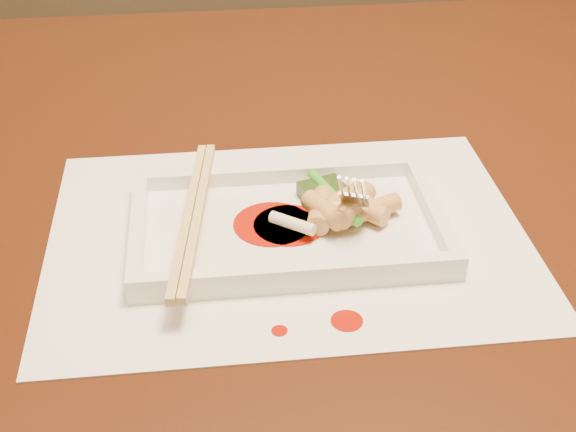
{
  "coord_description": "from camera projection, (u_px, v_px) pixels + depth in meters",
  "views": [
    {
      "loc": [
        -0.04,
        -0.66,
        1.14
      ],
      "look_at": [
        0.02,
        -0.11,
        0.77
      ],
      "focal_mm": 50.0,
      "sensor_mm": 36.0,
      "label": 1
    }
  ],
  "objects": [
    {
      "name": "sauce_blob_1",
      "position": [
        289.0,
        225.0,
        0.67
      ],
      "size": [
        0.06,
        0.06,
        0.0
      ],
      "primitive_type": "cylinder",
      "color": "#A61304",
      "rests_on": "plate_base"
    },
    {
      "name": "sauce_blob_0",
      "position": [
        272.0,
        224.0,
        0.67
      ],
      "size": [
        0.07,
        0.07,
        0.0
      ],
      "primitive_type": "cylinder",
      "color": "#A61304",
      "rests_on": "plate_base"
    },
    {
      "name": "chopstick_a",
      "position": [
        188.0,
        215.0,
        0.65
      ],
      "size": [
        0.04,
        0.22,
        0.01
      ],
      "primitive_type": "cube",
      "rotation": [
        0.0,
        0.0,
        -0.13
      ],
      "color": "tan",
      "rests_on": "plate_rim_near"
    },
    {
      "name": "veg_piece",
      "position": [
        322.0,
        191.0,
        0.7
      ],
      "size": [
        0.04,
        0.04,
        0.01
      ],
      "primitive_type": "cube",
      "rotation": [
        0.0,
        0.0,
        0.3
      ],
      "color": "black",
      "rests_on": "plate_base"
    },
    {
      "name": "rice_cake_4",
      "position": [
        344.0,
        209.0,
        0.67
      ],
      "size": [
        0.05,
        0.02,
        0.02
      ],
      "primitive_type": "cylinder",
      "rotation": [
        1.57,
        0.0,
        1.68
      ],
      "color": "tan",
      "rests_on": "plate_base"
    },
    {
      "name": "table",
      "position": [
        257.0,
        256.0,
        0.82
      ],
      "size": [
        1.4,
        0.9,
        0.75
      ],
      "color": "black",
      "rests_on": "ground"
    },
    {
      "name": "rice_cake_1",
      "position": [
        344.0,
        200.0,
        0.69
      ],
      "size": [
        0.04,
        0.04,
        0.02
      ],
      "primitive_type": "cylinder",
      "rotation": [
        1.57,
        0.0,
        2.21
      ],
      "color": "tan",
      "rests_on": "plate_base"
    },
    {
      "name": "plate_rim_left",
      "position": [
        138.0,
        229.0,
        0.66
      ],
      "size": [
        0.01,
        0.14,
        0.01
      ],
      "primitive_type": "cube",
      "color": "white",
      "rests_on": "plate_base"
    },
    {
      "name": "rice_cake_0",
      "position": [
        321.0,
        210.0,
        0.67
      ],
      "size": [
        0.03,
        0.05,
        0.02
      ],
      "primitive_type": "cylinder",
      "rotation": [
        1.57,
        0.0,
        2.89
      ],
      "color": "tan",
      "rests_on": "plate_base"
    },
    {
      "name": "sauce_splatter_a",
      "position": [
        347.0,
        321.0,
        0.58
      ],
      "size": [
        0.02,
        0.02,
        0.0
      ],
      "primitive_type": "cylinder",
      "color": "#A61304",
      "rests_on": "placemat"
    },
    {
      "name": "sauce_blob_2",
      "position": [
        291.0,
        224.0,
        0.67
      ],
      "size": [
        0.04,
        0.04,
        0.0
      ],
      "primitive_type": "cylinder",
      "color": "#A61304",
      "rests_on": "plate_base"
    },
    {
      "name": "plate_rim_far",
      "position": [
        279.0,
        174.0,
        0.73
      ],
      "size": [
        0.26,
        0.01,
        0.01
      ],
      "primitive_type": "cube",
      "color": "white",
      "rests_on": "plate_base"
    },
    {
      "name": "rice_cake_3",
      "position": [
        362.0,
        209.0,
        0.67
      ],
      "size": [
        0.04,
        0.04,
        0.02
      ],
      "primitive_type": "cylinder",
      "rotation": [
        1.57,
        0.0,
        0.8
      ],
      "color": "tan",
      "rests_on": "plate_base"
    },
    {
      "name": "sauce_splatter_b",
      "position": [
        280.0,
        331.0,
        0.58
      ],
      "size": [
        0.01,
        0.01,
        0.0
      ],
      "primitive_type": "cylinder",
      "color": "#A61304",
      "rests_on": "placemat"
    },
    {
      "name": "rice_cake_6",
      "position": [
        372.0,
        209.0,
        0.67
      ],
      "size": [
        0.05,
        0.03,
        0.02
      ],
      "primitive_type": "cylinder",
      "rotation": [
        1.57,
        0.0,
        1.96
      ],
      "color": "tan",
      "rests_on": "plate_base"
    },
    {
      "name": "fork",
      "position": [
        371.0,
        133.0,
        0.65
      ],
      "size": [
        0.09,
        0.1,
        0.14
      ],
      "primitive_type": null,
      "color": "silver",
      "rests_on": "plate_base"
    },
    {
      "name": "scallion_white",
      "position": [
        292.0,
        223.0,
        0.65
      ],
      "size": [
        0.04,
        0.03,
        0.01
      ],
      "primitive_type": "cylinder",
      "rotation": [
        1.57,
        0.0,
        0.93
      ],
      "color": "#EAEACC",
      "rests_on": "plate_base"
    },
    {
      "name": "chopstick_b",
      "position": [
        198.0,
        214.0,
        0.66
      ],
      "size": [
        0.04,
        0.22,
        0.01
      ],
      "primitive_type": "cube",
      "rotation": [
        0.0,
        0.0,
        -0.13
      ],
      "color": "tan",
      "rests_on": "plate_rim_near"
    },
    {
      "name": "plate_rim_right",
      "position": [
        433.0,
        210.0,
        0.68
      ],
      "size": [
        0.01,
        0.14,
        0.01
      ],
      "primitive_type": "cube",
      "color": "white",
      "rests_on": "plate_base"
    },
    {
      "name": "plate_rim_near",
      "position": [
        299.0,
        273.0,
        0.61
      ],
      "size": [
        0.26,
        0.01,
        0.01
      ],
      "primitive_type": "cube",
      "color": "white",
      "rests_on": "plate_base"
    },
    {
      "name": "rice_cake_5",
      "position": [
        324.0,
        210.0,
        0.66
      ],
      "size": [
        0.04,
        0.05,
        0.02
      ],
      "primitive_type": "cylinder",
      "rotation": [
        1.57,
        0.0,
        0.49
      ],
      "color": "tan",
      "rests_on": "plate_base"
    },
    {
      "name": "rice_cake_2",
      "position": [
        354.0,
        205.0,
        0.67
      ],
      "size": [
        0.04,
        0.05,
        0.02
      ],
      "primitive_type": "cylinder",
      "rotation": [
        1.57,
        0.0,
        2.52
      ],
      "color": "tan",
      "rests_on": "plate_base"
    },
    {
      "name": "plate_base",
      "position": [
        288.0,
        230.0,
        0.67
      ],
      "size": [
        0.26,
        0.16,
        0.01
      ],
      "primitive_type": "cube",
      "color": "white",
      "rests_on": "placemat"
    },
    {
      "name": "placemat",
      "position": [
        288.0,
        234.0,
        0.68
      ],
      "size": [
        0.4,
        0.3,
        0.0
      ],
      "primitive_type": "cube",
      "color": "white",
      "rests_on": "table"
    },
    {
      "name": "scallion_green",
      "position": [
        334.0,
        197.0,
        0.69
      ],
      "size": [
        0.04,
        0.08,
        0.01
      ],
      "primitive_type": "cylinder",
      "rotation": [
        1.57,
        0.0,
        0.32
      ],
      "color": "#299518",
      "rests_on": "plate_base"
    }
  ]
}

